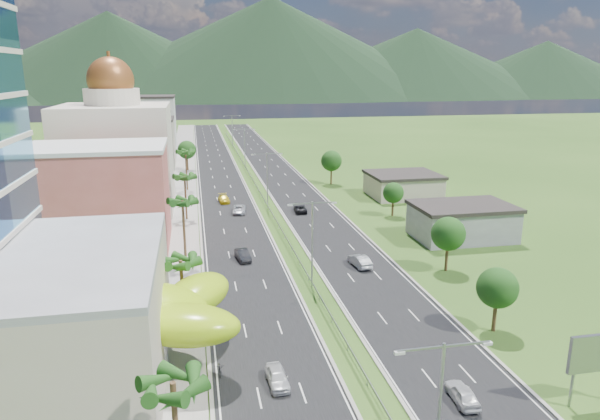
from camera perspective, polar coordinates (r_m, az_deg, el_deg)
ground at (r=58.61m, az=3.43°, el=-11.93°), size 500.00×500.00×0.00m
road_left at (r=143.17m, az=-8.67°, el=3.96°), size 11.00×260.00×0.04m
road_right at (r=144.59m, az=-2.71°, el=4.22°), size 11.00×260.00×0.04m
sidewalk_left at (r=143.08m, az=-12.47°, el=3.79°), size 7.00×260.00×0.12m
median_guardrail at (r=125.99m, az=-4.85°, el=2.90°), size 0.10×216.06×0.76m
streetlight_median_a at (r=34.93m, az=14.65°, el=-19.73°), size 6.04×0.25×11.00m
streetlight_median_b at (r=65.11m, az=1.30°, el=-2.73°), size 6.04×0.25×11.00m
streetlight_median_c at (r=103.39m, az=-3.53°, el=3.79°), size 6.04×0.25×11.00m
streetlight_median_d at (r=147.55m, az=-5.94°, el=7.01°), size 6.04×0.25×11.00m
streetlight_median_e at (r=192.10m, az=-7.24°, el=8.74°), size 6.04×0.25×11.00m
lime_canopy at (r=51.62m, az=-17.65°, el=-10.35°), size 18.00×15.00×7.40m
pink_shophouse at (r=85.93m, az=-20.64°, el=1.14°), size 20.00×15.00×15.00m
domed_building at (r=107.63m, az=-18.96°, el=5.94°), size 20.00×20.00×28.70m
midrise_grey at (r=132.57m, az=-17.07°, el=6.13°), size 16.00×15.00×16.00m
midrise_beige at (r=154.47m, az=-16.27°, el=6.76°), size 16.00×15.00×13.00m
midrise_white at (r=176.97m, az=-15.74°, el=8.55°), size 16.00×15.00×18.00m
billboard at (r=49.75m, az=29.21°, el=-13.32°), size 5.20×0.35×6.20m
shed_near at (r=89.50m, az=16.89°, el=-1.34°), size 15.00×10.00×5.00m
shed_far at (r=116.76m, az=10.92°, el=2.53°), size 14.00×12.00×4.40m
palm_tree_a at (r=33.97m, az=-13.38°, el=-18.16°), size 3.60×3.60×9.10m
palm_tree_b at (r=56.03m, az=-12.60°, el=-5.69°), size 3.60×3.60×8.10m
palm_tree_c at (r=74.78m, az=-12.41°, el=0.62°), size 3.60×3.60×9.60m
palm_tree_d at (r=97.45m, az=-12.21°, el=3.29°), size 3.60×3.60×8.60m
palm_tree_e at (r=121.96m, az=-12.11°, el=5.90°), size 3.60×3.60×9.40m
leafy_tree_lfar at (r=147.09m, az=-11.98°, el=6.29°), size 4.90×4.90×8.05m
leafy_tree_ra at (r=58.45m, az=20.31°, el=-7.81°), size 4.20×4.20×6.90m
leafy_tree_rb at (r=73.66m, az=15.54°, el=-2.48°), size 4.55×4.55×7.47m
leafy_tree_rc at (r=99.78m, az=9.92°, el=1.80°), size 3.85×3.85×6.33m
leafy_tree_rd at (r=126.39m, az=3.37°, el=5.25°), size 4.90×4.90×8.05m
mountain_ridge at (r=506.68m, az=-2.97°, el=11.69°), size 860.00×140.00×90.00m
car_white_near_left at (r=48.03m, az=-2.44°, el=-17.37°), size 1.85×4.22×1.42m
car_dark_left at (r=76.71m, az=-6.13°, el=-4.78°), size 2.19×4.68×1.48m
car_silver_mid_left at (r=101.64m, az=-6.52°, el=0.06°), size 2.93×5.33×1.41m
car_yellow_far_left at (r=110.31m, az=-8.12°, el=1.18°), size 2.38×5.14×1.45m
car_white_near_right at (r=47.81m, az=16.92°, el=-18.21°), size 1.94×4.29×1.43m
car_silver_right at (r=74.27m, az=6.39°, el=-5.40°), size 2.33×5.06×1.61m
car_dark_far_right at (r=101.75m, az=0.02°, el=0.15°), size 2.52×4.91×1.33m
motorcycle at (r=49.93m, az=-8.54°, el=-16.22°), size 0.71×2.13×1.35m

